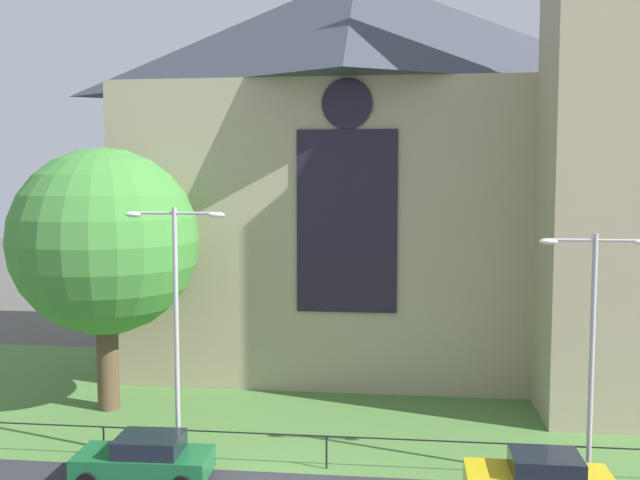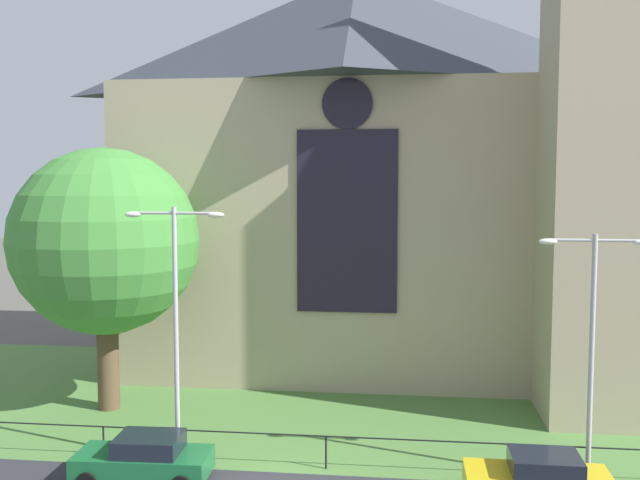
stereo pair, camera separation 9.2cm
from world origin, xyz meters
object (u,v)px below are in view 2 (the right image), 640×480
(tree_left_near, at_px, (105,242))
(parked_car_green, at_px, (145,459))
(streetlamp_near, at_px, (176,303))
(streetlamp_far, at_px, (592,325))
(church_building, at_px, (371,165))
(parked_car_yellow, at_px, (539,480))

(tree_left_near, bearing_deg, parked_car_green, -58.84)
(streetlamp_near, bearing_deg, streetlamp_far, 0.00)
(church_building, bearing_deg, streetlamp_near, -112.66)
(church_building, distance_m, streetlamp_far, 16.60)
(streetlamp_near, distance_m, parked_car_yellow, 12.55)
(parked_car_yellow, bearing_deg, streetlamp_near, -8.17)
(streetlamp_near, relative_size, parked_car_yellow, 2.05)
(church_building, height_order, parked_car_green, church_building)
(streetlamp_near, distance_m, parked_car_green, 5.00)
(parked_car_green, height_order, parked_car_yellow, same)
(tree_left_near, xyz_separation_m, streetlamp_far, (17.98, -5.21, -1.95))
(tree_left_near, bearing_deg, streetlamp_far, -16.16)
(church_building, height_order, streetlamp_near, church_building)
(tree_left_near, distance_m, streetlamp_near, 7.17)
(parked_car_yellow, bearing_deg, church_building, -69.48)
(streetlamp_near, height_order, streetlamp_far, streetlamp_near)
(tree_left_near, relative_size, parked_car_green, 2.54)
(streetlamp_near, xyz_separation_m, parked_car_green, (-0.56, -1.60, -4.71))
(tree_left_near, height_order, streetlamp_far, tree_left_near)
(streetlamp_near, height_order, parked_car_green, streetlamp_near)
(streetlamp_far, relative_size, parked_car_green, 1.84)
(parked_car_yellow, bearing_deg, tree_left_near, -22.86)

